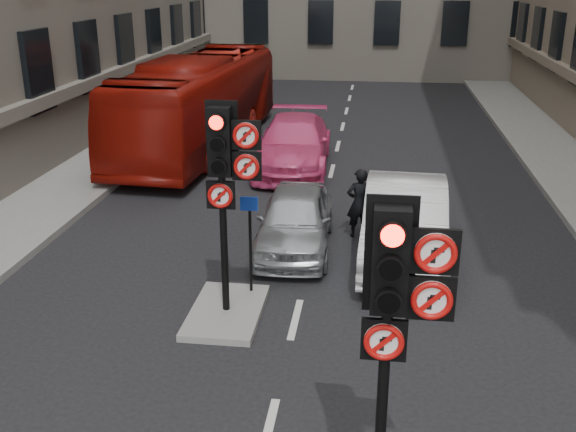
% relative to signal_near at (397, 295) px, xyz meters
% --- Properties ---
extents(pavement_left, '(3.00, 50.00, 0.16)m').
position_rel_signal_near_xyz_m(pavement_left, '(-8.69, 11.01, -2.50)').
color(pavement_left, gray).
rests_on(pavement_left, ground).
extents(centre_island, '(1.20, 2.00, 0.12)m').
position_rel_signal_near_xyz_m(centre_island, '(-2.69, 4.01, -2.52)').
color(centre_island, gray).
rests_on(centre_island, ground).
extents(signal_near, '(0.91, 0.40, 3.58)m').
position_rel_signal_near_xyz_m(signal_near, '(0.00, 0.00, 0.00)').
color(signal_near, black).
rests_on(signal_near, ground).
extents(signal_far, '(0.91, 0.40, 3.58)m').
position_rel_signal_near_xyz_m(signal_far, '(-2.60, 4.00, 0.12)').
color(signal_far, black).
rests_on(signal_far, centre_island).
extents(car_silver, '(1.62, 3.81, 1.28)m').
position_rel_signal_near_xyz_m(car_silver, '(-1.87, 7.12, -1.94)').
color(car_silver, '#A5A9AD').
rests_on(car_silver, ground).
extents(car_white, '(1.82, 4.76, 1.55)m').
position_rel_signal_near_xyz_m(car_white, '(0.40, 6.97, -1.81)').
color(car_white, silver).
rests_on(car_white, ground).
extents(car_pink, '(2.26, 5.19, 1.49)m').
position_rel_signal_near_xyz_m(car_pink, '(-2.65, 13.20, -1.84)').
color(car_pink, '#E74481').
rests_on(car_pink, ground).
extents(bus_red, '(3.23, 10.94, 3.01)m').
position_rel_signal_near_xyz_m(bus_red, '(-5.99, 15.25, -1.08)').
color(bus_red, maroon).
rests_on(bus_red, ground).
extents(motorcycle, '(0.47, 1.58, 0.94)m').
position_rel_signal_near_xyz_m(motorcycle, '(0.22, 5.01, -2.11)').
color(motorcycle, black).
rests_on(motorcycle, ground).
extents(motorcyclist, '(0.65, 0.52, 1.57)m').
position_rel_signal_near_xyz_m(motorcyclist, '(-0.55, 7.96, -1.80)').
color(motorcyclist, black).
rests_on(motorcyclist, ground).
extents(info_sign, '(0.31, 0.10, 1.81)m').
position_rel_signal_near_xyz_m(info_sign, '(-2.39, 4.74, -1.29)').
color(info_sign, black).
rests_on(info_sign, centre_island).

